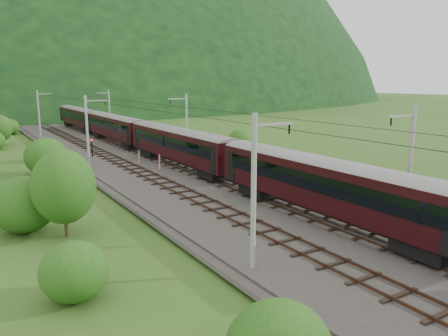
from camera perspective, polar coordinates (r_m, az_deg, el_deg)
ground at (r=27.22m, az=14.64°, el=-10.25°), size 600.00×600.00×0.00m
railbed at (r=34.41m, az=2.56°, el=-5.06°), size 14.00×220.00×0.30m
track_left at (r=33.11m, az=-0.90°, el=-5.31°), size 2.40×220.00×0.27m
track_right at (r=35.70m, az=5.76°, el=-4.13°), size 2.40×220.00×0.27m
catenary_left at (r=51.13m, az=-17.37°, el=4.78°), size 2.54×192.28×8.00m
catenary_right at (r=55.40m, az=-4.98°, el=5.71°), size 2.54×192.28×8.00m
overhead_wires at (r=33.14m, az=2.66°, el=6.55°), size 4.83×198.00×0.03m
train at (r=48.41m, az=-5.63°, el=3.70°), size 2.95×165.11×5.12m
hazard_post_near at (r=52.65m, az=-11.03°, el=1.45°), size 0.16×0.16×1.47m
hazard_post_far at (r=48.47m, az=-8.42°, el=0.79°), size 0.17×0.17×1.62m
signal at (r=58.38m, az=-16.88°, el=2.72°), size 0.25×0.25×2.28m
vegetation_left at (r=37.32m, az=-22.52°, el=-1.04°), size 13.87×145.52×6.98m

